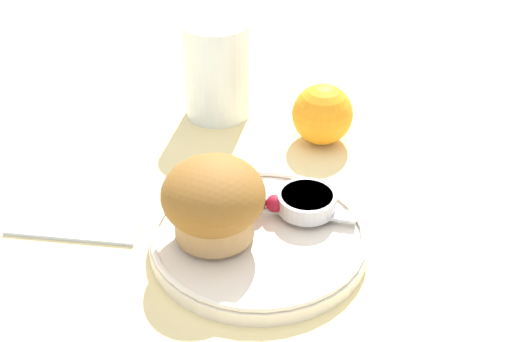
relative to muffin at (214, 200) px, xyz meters
The scene contains 9 objects.
ground_plane 0.08m from the muffin, ahead, with size 3.00×3.00×0.00m, color beige.
plate 0.06m from the muffin, 11.87° to the left, with size 0.21×0.21×0.02m.
muffin is the anchor object (origin of this frame).
cream_ramekin 0.10m from the muffin, 30.29° to the left, with size 0.06×0.06×0.02m.
berry_pair 0.07m from the muffin, 43.07° to the left, with size 0.03×0.02×0.02m.
butter_knife 0.07m from the muffin, 44.14° to the left, with size 0.17×0.03×0.00m.
orange_fruit 0.23m from the muffin, 67.03° to the left, with size 0.07×0.07×0.07m.
juice_glass 0.26m from the muffin, 99.57° to the left, with size 0.08×0.08×0.12m.
folded_napkin 0.16m from the muffin, 168.93° to the left, with size 0.13×0.07×0.01m.
Camera 1 is at (0.05, -0.50, 0.44)m, focal length 50.00 mm.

